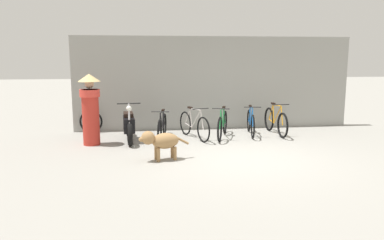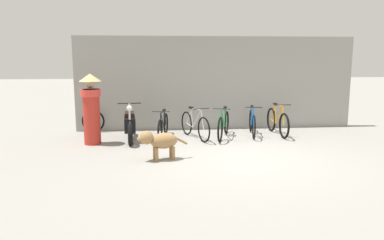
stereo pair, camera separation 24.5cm
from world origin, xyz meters
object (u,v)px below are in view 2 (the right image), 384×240
object	(u,v)px
bicycle_2	(224,125)
spare_tire_left	(93,121)
bicycle_3	(252,123)
stray_dog	(159,141)
bicycle_0	(163,127)
bicycle_1	(195,125)
bicycle_4	(277,122)
motorcycle	(130,125)
person_in_robes	(91,107)

from	to	relation	value
bicycle_2	spare_tire_left	distance (m)	3.79
bicycle_3	stray_dog	distance (m)	3.48
bicycle_0	bicycle_3	bearing A→B (deg)	104.22
bicycle_1	bicycle_3	world-z (taller)	bicycle_1
bicycle_2	bicycle_1	bearing A→B (deg)	-70.01
bicycle_0	bicycle_4	world-z (taller)	bicycle_4
bicycle_4	bicycle_1	bearing A→B (deg)	-85.36
bicycle_2	bicycle_3	size ratio (longest dim) A/B	1.02
spare_tire_left	bicycle_2	bearing A→B (deg)	-16.97
bicycle_2	bicycle_3	xyz separation A→B (m)	(0.86, 0.25, -0.00)
stray_dog	bicycle_0	bearing A→B (deg)	-106.30
motorcycle	stray_dog	distance (m)	2.11
bicycle_2	motorcycle	xyz separation A→B (m)	(-2.50, -0.08, 0.05)
bicycle_1	bicycle_2	distance (m)	0.78
bicycle_0	bicycle_1	world-z (taller)	bicycle_1
bicycle_0	bicycle_2	world-z (taller)	bicycle_2
bicycle_2	spare_tire_left	world-z (taller)	bicycle_2
bicycle_1	spare_tire_left	distance (m)	3.05
bicycle_0	bicycle_4	distance (m)	3.22
bicycle_4	spare_tire_left	world-z (taller)	bicycle_4
bicycle_0	motorcycle	bearing A→B (deg)	-70.22
bicycle_2	person_in_robes	distance (m)	3.49
bicycle_3	spare_tire_left	xyz separation A→B (m)	(-4.49, 0.86, -0.02)
bicycle_4	motorcycle	world-z (taller)	motorcycle
bicycle_2	bicycle_4	size ratio (longest dim) A/B	0.96
bicycle_2	motorcycle	bearing A→B (deg)	-68.78
bicycle_0	bicycle_1	distance (m)	0.85
bicycle_0	bicycle_2	distance (m)	1.63
motorcycle	person_in_robes	world-z (taller)	person_in_robes
bicycle_0	bicycle_2	xyz separation A→B (m)	(1.63, -0.07, 0.02)
stray_dog	motorcycle	bearing A→B (deg)	-82.11
motorcycle	stray_dog	world-z (taller)	motorcycle
bicycle_0	bicycle_3	distance (m)	2.49
bicycle_0	bicycle_3	world-z (taller)	bicycle_3
bicycle_2	stray_dog	bearing A→B (deg)	-21.18
bicycle_4	person_in_robes	xyz separation A→B (m)	(-5.00, -0.64, 0.58)
person_in_robes	stray_dog	bearing A→B (deg)	99.99
bicycle_1	stray_dog	world-z (taller)	bicycle_1
bicycle_0	person_in_robes	bearing A→B (deg)	-65.20
stray_dog	spare_tire_left	world-z (taller)	spare_tire_left
motorcycle	spare_tire_left	world-z (taller)	motorcycle
bicycle_2	spare_tire_left	size ratio (longest dim) A/B	2.50
bicycle_3	spare_tire_left	size ratio (longest dim) A/B	2.45
bicycle_2	bicycle_4	distance (m)	1.60
motorcycle	bicycle_3	bearing A→B (deg)	91.11
bicycle_3	bicycle_4	distance (m)	0.72
bicycle_3	person_in_robes	bearing A→B (deg)	-71.83
bicycle_4	bicycle_3	bearing A→B (deg)	-91.38
bicycle_1	person_in_robes	world-z (taller)	person_in_robes
bicycle_4	motorcycle	bearing A→B (deg)	-86.98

